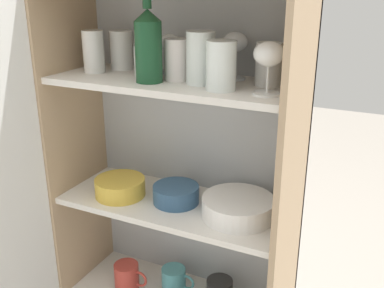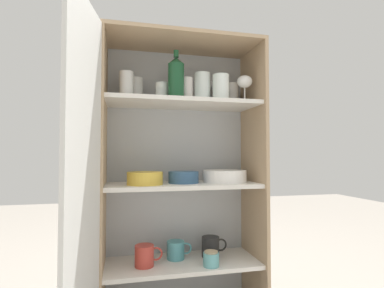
{
  "view_description": "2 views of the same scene",
  "coord_description": "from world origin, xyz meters",
  "px_view_note": "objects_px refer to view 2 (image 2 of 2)",
  "views": [
    {
      "loc": [
        0.63,
        -1.02,
        1.35
      ],
      "look_at": [
        0.05,
        0.19,
        0.86
      ],
      "focal_mm": 42.0,
      "sensor_mm": 36.0,
      "label": 1
    },
    {
      "loc": [
        -0.3,
        -1.33,
        0.8
      ],
      "look_at": [
        0.04,
        0.13,
        0.85
      ],
      "focal_mm": 28.0,
      "sensor_mm": 36.0,
      "label": 2
    }
  ],
  "objects_px": {
    "mixing_bowl_large": "(145,178)",
    "serving_bowl_small": "(183,177)",
    "coffee_mug_primary": "(176,250)",
    "storage_jar": "(211,259)",
    "wine_bottle": "(176,78)",
    "plate_stack_white": "(225,176)"
  },
  "relations": [
    {
      "from": "storage_jar",
      "to": "mixing_bowl_large",
      "type": "bearing_deg",
      "value": 168.41
    },
    {
      "from": "wine_bottle",
      "to": "plate_stack_white",
      "type": "xyz_separation_m",
      "value": [
        0.27,
        0.06,
        -0.49
      ]
    },
    {
      "from": "wine_bottle",
      "to": "mixing_bowl_large",
      "type": "distance_m",
      "value": 0.51
    },
    {
      "from": "mixing_bowl_large",
      "to": "serving_bowl_small",
      "type": "relative_size",
      "value": 1.12
    },
    {
      "from": "storage_jar",
      "to": "plate_stack_white",
      "type": "bearing_deg",
      "value": 43.75
    },
    {
      "from": "wine_bottle",
      "to": "coffee_mug_primary",
      "type": "bearing_deg",
      "value": 78.9
    },
    {
      "from": "serving_bowl_small",
      "to": "coffee_mug_primary",
      "type": "height_order",
      "value": "serving_bowl_small"
    },
    {
      "from": "plate_stack_white",
      "to": "mixing_bowl_large",
      "type": "xyz_separation_m",
      "value": [
        -0.41,
        -0.04,
        0.0
      ]
    },
    {
      "from": "coffee_mug_primary",
      "to": "plate_stack_white",
      "type": "bearing_deg",
      "value": -8.4
    },
    {
      "from": "wine_bottle",
      "to": "serving_bowl_small",
      "type": "height_order",
      "value": "wine_bottle"
    },
    {
      "from": "plate_stack_white",
      "to": "storage_jar",
      "type": "bearing_deg",
      "value": -136.25
    },
    {
      "from": "wine_bottle",
      "to": "serving_bowl_small",
      "type": "relative_size",
      "value": 1.57
    },
    {
      "from": "wine_bottle",
      "to": "plate_stack_white",
      "type": "distance_m",
      "value": 0.56
    },
    {
      "from": "storage_jar",
      "to": "wine_bottle",
      "type": "bearing_deg",
      "value": 166.5
    },
    {
      "from": "plate_stack_white",
      "to": "storage_jar",
      "type": "distance_m",
      "value": 0.41
    },
    {
      "from": "wine_bottle",
      "to": "plate_stack_white",
      "type": "bearing_deg",
      "value": 12.66
    },
    {
      "from": "storage_jar",
      "to": "serving_bowl_small",
      "type": "bearing_deg",
      "value": 138.4
    },
    {
      "from": "serving_bowl_small",
      "to": "coffee_mug_primary",
      "type": "xyz_separation_m",
      "value": [
        -0.03,
        0.04,
        -0.37
      ]
    },
    {
      "from": "plate_stack_white",
      "to": "coffee_mug_primary",
      "type": "bearing_deg",
      "value": 171.6
    },
    {
      "from": "wine_bottle",
      "to": "serving_bowl_small",
      "type": "bearing_deg",
      "value": 51.09
    },
    {
      "from": "mixing_bowl_large",
      "to": "serving_bowl_small",
      "type": "xyz_separation_m",
      "value": [
        0.2,
        0.04,
        -0.0
      ]
    },
    {
      "from": "mixing_bowl_large",
      "to": "serving_bowl_small",
      "type": "distance_m",
      "value": 0.2
    }
  ]
}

